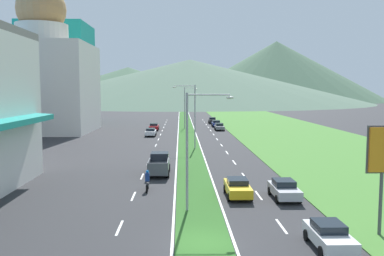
% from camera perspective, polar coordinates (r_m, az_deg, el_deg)
% --- Properties ---
extents(ground_plane, '(600.00, 600.00, 0.00)m').
position_cam_1_polar(ground_plane, '(23.83, 1.59, -15.78)').
color(ground_plane, '#2D2D30').
extents(grass_median, '(3.20, 240.00, 0.06)m').
position_cam_1_polar(grass_median, '(82.64, -0.74, -0.55)').
color(grass_median, '#2D6023').
rests_on(grass_median, ground_plane).
extents(grass_verge_right, '(24.00, 240.00, 0.06)m').
position_cam_1_polar(grass_verge_right, '(85.48, 13.20, -0.50)').
color(grass_verge_right, '#477F33').
rests_on(grass_verge_right, ground_plane).
extents(lane_dash_left_3, '(0.16, 2.80, 0.01)m').
position_cam_1_polar(lane_dash_left_3, '(26.55, -10.13, -13.60)').
color(lane_dash_left_3, silver).
rests_on(lane_dash_left_3, ground_plane).
extents(lane_dash_left_4, '(0.16, 2.80, 0.01)m').
position_cam_1_polar(lane_dash_left_4, '(33.72, -8.22, -9.44)').
color(lane_dash_left_4, silver).
rests_on(lane_dash_left_4, ground_plane).
extents(lane_dash_left_5, '(0.16, 2.80, 0.01)m').
position_cam_1_polar(lane_dash_left_5, '(41.01, -7.00, -6.75)').
color(lane_dash_left_5, silver).
rests_on(lane_dash_left_5, ground_plane).
extents(lane_dash_left_6, '(0.16, 2.80, 0.01)m').
position_cam_1_polar(lane_dash_left_6, '(48.39, -6.17, -4.87)').
color(lane_dash_left_6, silver).
rests_on(lane_dash_left_6, ground_plane).
extents(lane_dash_left_7, '(0.16, 2.80, 0.01)m').
position_cam_1_polar(lane_dash_left_7, '(55.81, -5.56, -3.49)').
color(lane_dash_left_7, silver).
rests_on(lane_dash_left_7, ground_plane).
extents(lane_dash_left_8, '(0.16, 2.80, 0.01)m').
position_cam_1_polar(lane_dash_left_8, '(63.26, -5.09, -2.43)').
color(lane_dash_left_8, silver).
rests_on(lane_dash_left_8, ground_plane).
extents(lane_dash_left_9, '(0.16, 2.80, 0.01)m').
position_cam_1_polar(lane_dash_left_9, '(70.73, -4.73, -1.60)').
color(lane_dash_left_9, silver).
rests_on(lane_dash_left_9, ground_plane).
extents(lane_dash_left_10, '(0.16, 2.80, 0.01)m').
position_cam_1_polar(lane_dash_left_10, '(78.22, -4.43, -0.93)').
color(lane_dash_left_10, silver).
rests_on(lane_dash_left_10, ground_plane).
extents(lane_dash_left_11, '(0.16, 2.80, 0.01)m').
position_cam_1_polar(lane_dash_left_11, '(85.71, -4.18, -0.37)').
color(lane_dash_left_11, silver).
rests_on(lane_dash_left_11, ground_plane).
extents(lane_dash_left_12, '(0.16, 2.80, 0.01)m').
position_cam_1_polar(lane_dash_left_12, '(93.22, -3.98, 0.10)').
color(lane_dash_left_12, silver).
rests_on(lane_dash_left_12, ground_plane).
extents(lane_dash_left_13, '(0.16, 2.80, 0.01)m').
position_cam_1_polar(lane_dash_left_13, '(100.73, -3.80, 0.49)').
color(lane_dash_left_13, silver).
rests_on(lane_dash_left_13, ground_plane).
extents(lane_dash_left_14, '(0.16, 2.80, 0.01)m').
position_cam_1_polar(lane_dash_left_14, '(108.24, -3.65, 0.84)').
color(lane_dash_left_14, silver).
rests_on(lane_dash_left_14, ground_plane).
extents(lane_dash_left_15, '(0.16, 2.80, 0.01)m').
position_cam_1_polar(lane_dash_left_15, '(115.76, -3.52, 1.13)').
color(lane_dash_left_15, silver).
rests_on(lane_dash_left_15, ground_plane).
extents(lane_dash_right_3, '(0.16, 2.80, 0.01)m').
position_cam_1_polar(lane_dash_right_3, '(27.04, 12.42, -13.29)').
color(lane_dash_right_3, silver).
rests_on(lane_dash_right_3, ground_plane).
extents(lane_dash_right_4, '(0.16, 2.80, 0.01)m').
position_cam_1_polar(lane_dash_right_4, '(34.10, 9.31, -9.29)').
color(lane_dash_right_4, silver).
rests_on(lane_dash_right_4, ground_plane).
extents(lane_dash_right_5, '(0.16, 2.80, 0.01)m').
position_cam_1_polar(lane_dash_right_5, '(41.33, 7.32, -6.66)').
color(lane_dash_right_5, silver).
rests_on(lane_dash_right_5, ground_plane).
extents(lane_dash_right_6, '(0.16, 2.80, 0.01)m').
position_cam_1_polar(lane_dash_right_6, '(48.66, 5.94, -4.81)').
color(lane_dash_right_6, silver).
rests_on(lane_dash_right_6, ground_plane).
extents(lane_dash_right_7, '(0.16, 2.80, 0.01)m').
position_cam_1_polar(lane_dash_right_7, '(56.04, 4.92, -3.45)').
color(lane_dash_right_7, silver).
rests_on(lane_dash_right_7, ground_plane).
extents(lane_dash_right_8, '(0.16, 2.80, 0.01)m').
position_cam_1_polar(lane_dash_right_8, '(63.47, 4.15, -2.40)').
color(lane_dash_right_8, silver).
rests_on(lane_dash_right_8, ground_plane).
extents(lane_dash_right_9, '(0.16, 2.80, 0.01)m').
position_cam_1_polar(lane_dash_right_9, '(70.92, 3.54, -1.57)').
color(lane_dash_right_9, silver).
rests_on(lane_dash_right_9, ground_plane).
extents(lane_dash_right_10, '(0.16, 2.80, 0.01)m').
position_cam_1_polar(lane_dash_right_10, '(78.38, 3.04, -0.90)').
color(lane_dash_right_10, silver).
rests_on(lane_dash_right_10, ground_plane).
extents(lane_dash_right_11, '(0.16, 2.80, 0.01)m').
position_cam_1_polar(lane_dash_right_11, '(85.87, 2.63, -0.35)').
color(lane_dash_right_11, silver).
rests_on(lane_dash_right_11, ground_plane).
extents(lane_dash_right_12, '(0.16, 2.80, 0.01)m').
position_cam_1_polar(lane_dash_right_12, '(93.36, 2.29, 0.11)').
color(lane_dash_right_12, silver).
rests_on(lane_dash_right_12, ground_plane).
extents(lane_dash_right_13, '(0.16, 2.80, 0.01)m').
position_cam_1_polar(lane_dash_right_13, '(100.86, 2.00, 0.51)').
color(lane_dash_right_13, silver).
rests_on(lane_dash_right_13, ground_plane).
extents(lane_dash_right_14, '(0.16, 2.80, 0.01)m').
position_cam_1_polar(lane_dash_right_14, '(108.36, 1.74, 0.85)').
color(lane_dash_right_14, silver).
rests_on(lane_dash_right_14, ground_plane).
extents(lane_dash_right_15, '(0.16, 2.80, 0.01)m').
position_cam_1_polar(lane_dash_right_15, '(115.88, 1.53, 1.15)').
color(lane_dash_right_15, silver).
rests_on(lane_dash_right_15, ground_plane).
extents(edge_line_median_left, '(0.16, 240.00, 0.01)m').
position_cam_1_polar(edge_line_median_left, '(82.64, -1.96, -0.57)').
color(edge_line_median_left, silver).
rests_on(edge_line_median_left, ground_plane).
extents(edge_line_median_right, '(0.16, 240.00, 0.01)m').
position_cam_1_polar(edge_line_median_right, '(82.69, 0.47, -0.57)').
color(edge_line_median_right, silver).
rests_on(edge_line_median_right, ground_plane).
extents(domed_building, '(19.13, 19.13, 29.41)m').
position_cam_1_polar(domed_building, '(88.20, -20.09, 6.81)').
color(domed_building, silver).
rests_on(domed_building, ground_plane).
extents(midrise_colored, '(15.69, 15.69, 24.89)m').
position_cam_1_polar(midrise_colored, '(108.80, -18.27, 7.16)').
color(midrise_colored, teal).
rests_on(midrise_colored, ground_plane).
extents(hill_far_left, '(156.99, 156.99, 24.62)m').
position_cam_1_polar(hill_far_left, '(298.03, -8.93, 6.05)').
color(hill_far_left, '#47664C').
rests_on(hill_far_left, ground_plane).
extents(hill_far_center, '(229.01, 229.01, 28.37)m').
position_cam_1_polar(hill_far_center, '(271.53, -0.29, 6.58)').
color(hill_far_center, '#516B56').
rests_on(hill_far_center, ground_plane).
extents(hill_far_right, '(160.06, 160.06, 44.98)m').
position_cam_1_polar(hill_far_right, '(318.32, 11.69, 7.80)').
color(hill_far_right, '#47664C').
rests_on(hill_far_right, ground_plane).
extents(street_lamp_near, '(3.37, 0.28, 8.40)m').
position_cam_1_polar(street_lamp_near, '(28.50, 0.14, -2.02)').
color(street_lamp_near, '#99999E').
rests_on(street_lamp_near, ground_plane).
extents(street_lamp_mid, '(3.35, 0.32, 9.31)m').
position_cam_1_polar(street_lamp_mid, '(59.27, 0.05, 2.30)').
color(street_lamp_mid, '#99999E').
rests_on(street_lamp_mid, ground_plane).
extents(street_lamp_far, '(2.93, 0.49, 9.14)m').
position_cam_1_polar(street_lamp_far, '(90.13, -0.85, 3.28)').
color(street_lamp_far, '#99999E').
rests_on(street_lamp_far, ground_plane).
extents(car_0, '(1.95, 4.45, 1.45)m').
position_cam_1_polar(car_0, '(33.38, 6.40, -8.25)').
color(car_0, yellow).
rests_on(car_0, ground_plane).
extents(car_1, '(1.90, 4.02, 1.44)m').
position_cam_1_polar(car_1, '(23.97, 18.65, -14.06)').
color(car_1, silver).
rests_on(car_1, ground_plane).
extents(car_2, '(1.96, 4.56, 1.47)m').
position_cam_1_polar(car_2, '(75.97, -5.80, -0.55)').
color(car_2, silver).
rests_on(car_2, ground_plane).
extents(car_3, '(1.96, 4.20, 1.49)m').
position_cam_1_polar(car_3, '(33.35, 12.79, -8.35)').
color(car_3, '#B2B2B7').
rests_on(car_3, ground_plane).
extents(car_5, '(2.03, 4.47, 1.50)m').
position_cam_1_polar(car_5, '(94.56, 3.41, 0.63)').
color(car_5, navy).
rests_on(car_5, ground_plane).
extents(car_6, '(2.01, 4.67, 1.52)m').
position_cam_1_polar(car_6, '(86.53, -5.34, 0.19)').
color(car_6, maroon).
rests_on(car_6, ground_plane).
extents(car_7, '(1.95, 4.73, 1.48)m').
position_cam_1_polar(car_7, '(86.68, 3.86, 0.19)').
color(car_7, slate).
rests_on(car_7, ground_plane).
extents(car_8, '(1.92, 4.41, 1.57)m').
position_cam_1_polar(car_8, '(103.71, 2.86, 1.08)').
color(car_8, black).
rests_on(car_8, ground_plane).
extents(pickup_truck_0, '(2.18, 5.40, 2.00)m').
position_cam_1_polar(pickup_truck_0, '(42.01, -4.62, -5.08)').
color(pickup_truck_0, '#515459').
rests_on(pickup_truck_0, ground_plane).
extents(motorcycle_rider, '(0.36, 2.00, 1.80)m').
position_cam_1_polar(motorcycle_rider, '(35.17, -6.27, -7.55)').
color(motorcycle_rider, black).
rests_on(motorcycle_rider, ground_plane).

